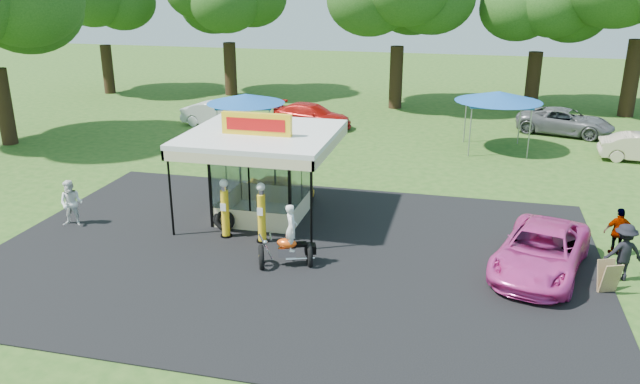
% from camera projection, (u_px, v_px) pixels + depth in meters
% --- Properties ---
extents(ground, '(120.00, 120.00, 0.00)m').
position_uv_depth(ground, '(274.00, 281.00, 19.08)').
color(ground, '#274F18').
rests_on(ground, ground).
extents(asphalt_apron, '(20.00, 14.00, 0.04)m').
position_uv_depth(asphalt_apron, '(292.00, 253.00, 20.91)').
color(asphalt_apron, black).
rests_on(asphalt_apron, ground).
extents(gas_station_kiosk, '(5.40, 5.40, 4.18)m').
position_uv_depth(gas_station_kiosk, '(263.00, 173.00, 23.52)').
color(gas_station_kiosk, white).
rests_on(gas_station_kiosk, ground).
extents(gas_pump_left, '(0.41, 0.41, 2.19)m').
position_uv_depth(gas_pump_left, '(225.00, 210.00, 21.88)').
color(gas_pump_left, black).
rests_on(gas_pump_left, ground).
extents(gas_pump_right, '(0.41, 0.41, 2.20)m').
position_uv_depth(gas_pump_right, '(262.00, 214.00, 21.45)').
color(gas_pump_right, black).
rests_on(gas_pump_right, ground).
extents(motorcycle, '(1.92, 1.41, 2.18)m').
position_uv_depth(motorcycle, '(289.00, 242.00, 19.77)').
color(motorcycle, black).
rests_on(motorcycle, ground).
extents(spare_tires, '(0.92, 0.55, 0.79)m').
position_uv_depth(spare_tires, '(224.00, 220.00, 22.79)').
color(spare_tires, black).
rests_on(spare_tires, ground).
extents(a_frame_sign, '(0.60, 0.68, 0.99)m').
position_uv_depth(a_frame_sign, '(608.00, 277.00, 18.19)').
color(a_frame_sign, '#593819').
rests_on(a_frame_sign, ground).
extents(kiosk_car, '(2.82, 1.13, 0.96)m').
position_uv_depth(kiosk_car, '(281.00, 187.00, 25.97)').
color(kiosk_car, yellow).
rests_on(kiosk_car, ground).
extents(pink_sedan, '(3.70, 5.63, 1.44)m').
position_uv_depth(pink_sedan, '(541.00, 251.00, 19.40)').
color(pink_sedan, '#DD3C9D').
rests_on(pink_sedan, ground).
extents(spectator_west, '(0.99, 0.84, 1.77)m').
position_uv_depth(spectator_west, '(72.00, 203.00, 22.97)').
color(spectator_west, white).
rests_on(spectator_west, ground).
extents(spectator_east_a, '(1.32, 0.98, 1.82)m').
position_uv_depth(spectator_east_a, '(623.00, 252.00, 18.87)').
color(spectator_east_a, black).
rests_on(spectator_east_a, ground).
extents(spectator_east_b, '(1.01, 0.55, 1.64)m').
position_uv_depth(spectator_east_b, '(619.00, 232.00, 20.60)').
color(spectator_east_b, gray).
rests_on(spectator_east_b, ground).
extents(bg_car_a, '(4.69, 2.18, 1.49)m').
position_uv_depth(bg_car_a, '(218.00, 114.00, 38.27)').
color(bg_car_a, silver).
rests_on(bg_car_a, ground).
extents(bg_car_b, '(5.32, 3.11, 1.45)m').
position_uv_depth(bg_car_b, '(312.00, 116.00, 38.00)').
color(bg_car_b, red).
rests_on(bg_car_b, ground).
extents(bg_car_d, '(5.88, 3.91, 1.50)m').
position_uv_depth(bg_car_d, '(565.00, 122.00, 36.37)').
color(bg_car_d, slate).
rests_on(bg_car_d, ground).
extents(tent_west, '(4.16, 4.16, 2.91)m').
position_uv_depth(tent_west, '(246.00, 99.00, 33.00)').
color(tent_west, gray).
rests_on(tent_west, ground).
extents(tent_east, '(4.50, 4.50, 3.14)m').
position_uv_depth(tent_east, '(499.00, 97.00, 32.41)').
color(tent_east, gray).
rests_on(tent_east, ground).
extents(oak_far_a, '(8.81, 8.81, 10.44)m').
position_uv_depth(oak_far_a, '(101.00, 6.00, 47.16)').
color(oak_far_a, black).
rests_on(oak_far_a, ground).
extents(oak_far_b, '(9.25, 9.25, 11.03)m').
position_uv_depth(oak_far_b, '(227.00, 1.00, 46.35)').
color(oak_far_b, black).
rests_on(oak_far_b, ground).
extents(oak_far_d, '(9.01, 9.01, 10.73)m').
position_uv_depth(oak_far_d, '(541.00, 7.00, 41.71)').
color(oak_far_d, black).
rests_on(oak_far_d, ground).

